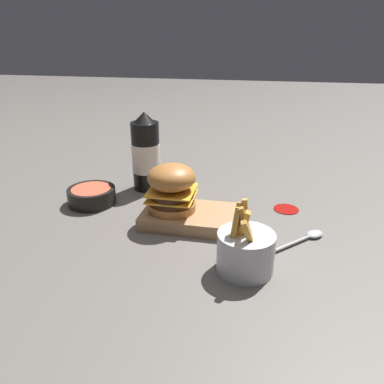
% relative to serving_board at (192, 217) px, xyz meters
% --- Properties ---
extents(ground_plane, '(6.00, 6.00, 0.00)m').
position_rel_serving_board_xyz_m(ground_plane, '(-0.01, 0.01, -0.02)').
color(ground_plane, '#5B5651').
extents(serving_board, '(0.23, 0.14, 0.03)m').
position_rel_serving_board_xyz_m(serving_board, '(0.00, 0.00, 0.00)').
color(serving_board, '#A37A51').
rests_on(serving_board, ground_plane).
extents(burger, '(0.11, 0.11, 0.11)m').
position_rel_serving_board_xyz_m(burger, '(0.05, 0.00, 0.07)').
color(burger, '#AD6B33').
rests_on(burger, serving_board).
extents(ketchup_bottle, '(0.08, 0.08, 0.23)m').
position_rel_serving_board_xyz_m(ketchup_bottle, '(0.17, -0.19, 0.09)').
color(ketchup_bottle, black).
rests_on(ketchup_bottle, ground_plane).
extents(fries_basket, '(0.11, 0.11, 0.15)m').
position_rel_serving_board_xyz_m(fries_basket, '(-0.14, 0.17, 0.03)').
color(fries_basket, '#B7B7BC').
rests_on(fries_basket, ground_plane).
extents(side_bowl, '(0.13, 0.13, 0.04)m').
position_rel_serving_board_xyz_m(side_bowl, '(0.29, -0.06, 0.01)').
color(side_bowl, black).
rests_on(side_bowl, ground_plane).
extents(spoon, '(0.11, 0.12, 0.01)m').
position_rel_serving_board_xyz_m(spoon, '(-0.27, 0.02, -0.01)').
color(spoon, '#B2B2B7').
rests_on(spoon, ground_plane).
extents(ketchup_puddle, '(0.06, 0.06, 0.00)m').
position_rel_serving_board_xyz_m(ketchup_puddle, '(-0.23, -0.12, -0.01)').
color(ketchup_puddle, '#9E140F').
rests_on(ketchup_puddle, ground_plane).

